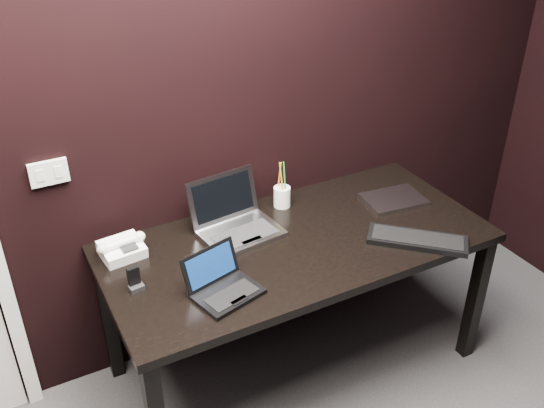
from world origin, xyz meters
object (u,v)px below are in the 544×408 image
desk_phone (122,248)px  pen_cup (282,196)px  silver_laptop (236,223)px  closed_laptop (394,199)px  netbook (223,286)px  desk (297,254)px  ext_keyboard (417,240)px  mobile_phone (135,281)px

desk_phone → pen_cup: bearing=3.3°
silver_laptop → closed_laptop: size_ratio=1.21×
netbook → desk_phone: (-0.28, 0.42, 0.01)m
desk → silver_laptop: (-0.21, 0.18, 0.12)m
closed_laptop → desk_phone: 1.31m
pen_cup → ext_keyboard: bearing=-55.9°
ext_keyboard → desk_phone: size_ratio=1.94×
desk_phone → silver_laptop: bearing=-6.6°
netbook → mobile_phone: size_ratio=3.02×
mobile_phone → pen_cup: pen_cup is taller
netbook → ext_keyboard: bearing=-5.2°
ext_keyboard → mobile_phone: size_ratio=4.21×
silver_laptop → pen_cup: same height
desk → silver_laptop: silver_laptop is taller
mobile_phone → desk: bearing=-0.4°
desk_phone → mobile_phone: mobile_phone is taller
silver_laptop → netbook: bearing=-121.8°
closed_laptop → pen_cup: pen_cup is taller
desk → ext_keyboard: bearing=-30.1°
desk → netbook: netbook is taller
mobile_phone → netbook: bearing=-32.3°
desk → mobile_phone: mobile_phone is taller
netbook → silver_laptop: bearing=58.2°
silver_laptop → mobile_phone: 0.55m
desk → silver_laptop: bearing=138.8°
desk_phone → pen_cup: 0.79m
closed_laptop → desk: bearing=-173.1°
desk → ext_keyboard: (0.45, -0.26, 0.09)m
netbook → closed_laptop: (1.02, 0.25, -0.02)m
netbook → desk_phone: size_ratio=1.39×
desk → ext_keyboard: size_ratio=4.13×
desk → ext_keyboard: 0.53m
pen_cup → desk_phone: bearing=-176.7°
closed_laptop → pen_cup: bearing=156.6°
silver_laptop → ext_keyboard: 0.80m
pen_cup → netbook: bearing=-137.7°
ext_keyboard → desk_phone: 1.27m
netbook → ext_keyboard: 0.89m
silver_laptop → desk: bearing=-41.2°
pen_cup → mobile_phone: bearing=-160.8°
silver_laptop → closed_laptop: (0.79, -0.11, -0.03)m
silver_laptop → ext_keyboard: (0.66, -0.45, -0.03)m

